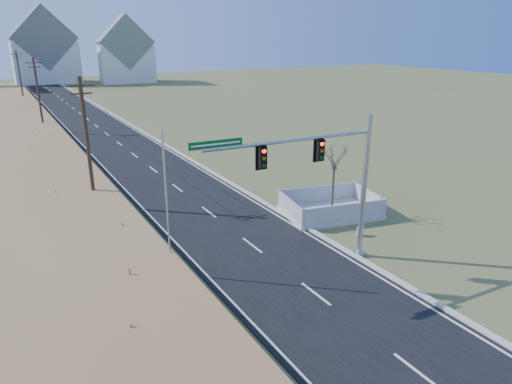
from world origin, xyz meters
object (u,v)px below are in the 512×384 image
(traffic_signal_mast, at_px, (335,178))
(open_sign, at_px, (360,231))
(flagpole, at_px, (168,221))
(fence_enclosure, at_px, (330,210))
(bare_tree, at_px, (335,156))

(traffic_signal_mast, xyz_separation_m, open_sign, (3.75, 1.83, -4.40))
(traffic_signal_mast, relative_size, flagpole, 1.32)
(open_sign, height_order, flagpole, flagpole)
(fence_enclosure, relative_size, open_sign, 10.90)
(traffic_signal_mast, xyz_separation_m, bare_tree, (4.41, 5.35, -0.60))
(fence_enclosure, bearing_deg, bare_tree, -78.63)
(flagpole, xyz_separation_m, bare_tree, (12.18, 2.37, 1.17))
(open_sign, xyz_separation_m, bare_tree, (0.65, 3.52, 3.80))
(open_sign, height_order, bare_tree, bare_tree)
(open_sign, bearing_deg, traffic_signal_mast, -157.49)
(fence_enclosure, xyz_separation_m, bare_tree, (-0.00, -0.15, 3.85))
(flagpole, relative_size, bare_tree, 1.45)
(fence_enclosure, distance_m, bare_tree, 3.86)
(traffic_signal_mast, xyz_separation_m, fence_enclosure, (4.41, 5.50, -4.45))
(bare_tree, bearing_deg, fence_enclosure, 90.00)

